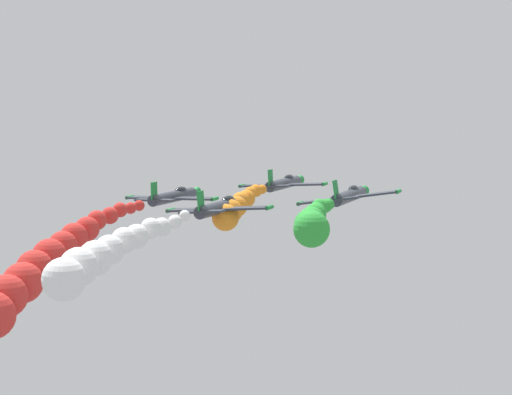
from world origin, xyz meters
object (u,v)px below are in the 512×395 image
airplane_lead (284,183)px  airplane_left_inner (174,196)px  airplane_right_inner (350,195)px  airplane_left_outer (221,207)px

airplane_lead → airplane_left_inner: 12.95m
airplane_lead → airplane_right_inner: airplane_right_inner is taller
airplane_left_inner → airplane_lead: bearing=51.0°
airplane_right_inner → airplane_left_outer: airplane_right_inner is taller
airplane_left_inner → airplane_right_inner: 18.09m
airplane_right_inner → airplane_left_outer: size_ratio=1.00×
airplane_lead → airplane_left_inner: (-8.14, -10.05, -0.73)m
airplane_left_inner → airplane_left_outer: 12.31m
airplane_left_inner → airplane_left_outer: size_ratio=1.00×
airplane_left_inner → airplane_right_inner: bearing=-2.6°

